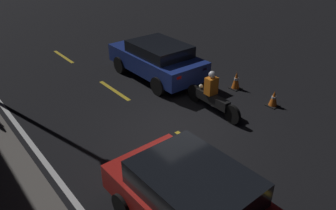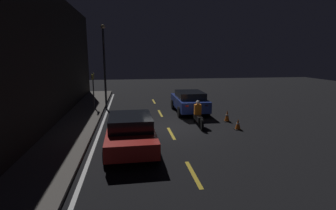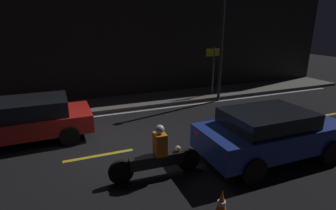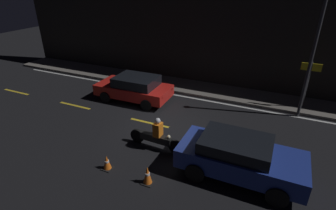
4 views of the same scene
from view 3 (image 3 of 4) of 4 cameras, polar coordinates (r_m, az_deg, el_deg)
The scene contains 13 objects.
ground_plane at distance 8.18m, azimuth -7.73°, elevation -9.61°, with size 56.00×56.00×0.00m, color black.
raised_curb at distance 12.58m, azimuth -13.36°, elevation 0.13°, with size 28.00×2.17×0.14m.
building_front at distance 13.28m, azimuth -15.36°, elevation 16.50°, with size 28.00×0.30×7.27m.
lane_dash_c at distance 8.02m, azimuth -14.76°, elevation -10.58°, with size 2.00×0.14×0.01m.
lane_dash_d at distance 9.55m, azimuth 13.13°, elevation -5.84°, with size 2.00×0.14×0.01m.
lane_dash_e at distance 12.59m, azimuth 30.19°, elevation -2.13°, with size 2.00×0.14×0.01m.
lane_solid_kerb at distance 11.35m, azimuth -12.24°, elevation -2.03°, with size 25.20×0.14×0.01m.
taxi_red at distance 9.60m, azimuth -28.30°, elevation -2.70°, with size 4.08×2.06×1.38m.
sedan_blue at distance 7.86m, azimuth 21.30°, elevation -5.56°, with size 4.14×1.98×1.43m.
motorcycle at distance 6.56m, azimuth -2.51°, elevation -11.16°, with size 2.36×0.37×1.37m.
traffic_cone_mid at distance 5.50m, azimuth 11.55°, elevation -20.60°, with size 0.37×0.37×0.67m.
shop_sign at distance 13.74m, azimuth 9.91°, elevation 9.28°, with size 0.90×0.08×2.40m.
street_lamp at distance 12.83m, azimuth 11.67°, elevation 14.95°, with size 0.28×0.28×5.76m.
Camera 3 is at (-1.72, -7.10, 3.67)m, focal length 28.00 mm.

